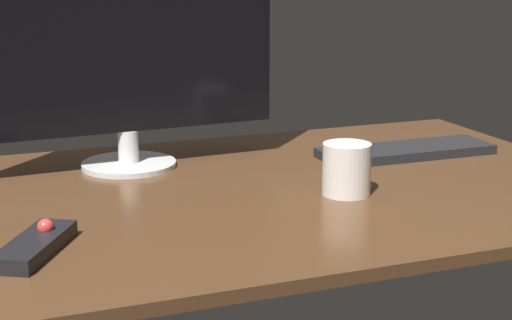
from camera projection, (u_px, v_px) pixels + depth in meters
desk at (241, 195)px, 146.31cm from camera, size 140.00×84.00×2.00cm
monitor at (124, 47)px, 155.71cm from camera, size 60.85×18.83×43.63cm
keyboard at (406, 151)px, 170.50cm from camera, size 37.70×12.14×1.95cm
media_remote at (36, 245)px, 114.79cm from camera, size 13.79×17.82×3.94cm
coffee_mug at (347, 169)px, 142.14cm from camera, size 8.57×8.57×9.23cm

